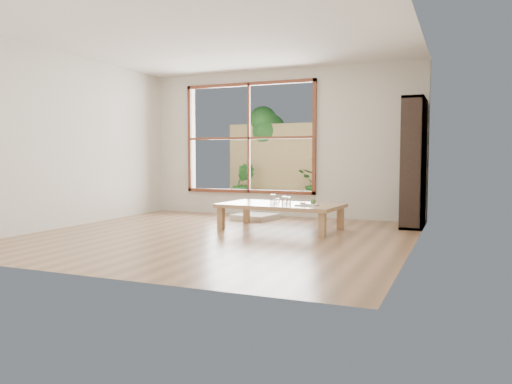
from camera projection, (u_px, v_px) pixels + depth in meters
ground at (219, 236)px, 6.71m from camera, size 5.00×5.00×0.00m
low_table at (281, 207)px, 7.26m from camera, size 1.79×1.09×0.38m
floor_cushion at (255, 217)px, 8.44m from camera, size 0.72×0.72×0.09m
bookshelf at (414, 163)px, 7.50m from camera, size 0.31×0.87×1.93m
glass_tall at (273, 199)px, 7.22m from camera, size 0.07×0.07×0.14m
glass_mid at (284, 200)px, 7.23m from camera, size 0.08×0.08×0.11m
glass_short at (288, 200)px, 7.27m from camera, size 0.08×0.08×0.10m
glass_small at (278, 201)px, 7.32m from camera, size 0.06×0.06×0.07m
food_tray at (308, 204)px, 6.96m from camera, size 0.30×0.21×0.09m
deck at (271, 209)px, 10.21m from camera, size 2.80×2.00×0.05m
garden_bench at (252, 194)px, 10.00m from camera, size 1.13×0.34×0.36m
bamboo_fence at (287, 164)px, 11.07m from camera, size 2.80×0.06×1.80m
shrub_right at (321, 182)px, 10.45m from camera, size 0.99×0.88×1.00m
shrub_left at (243, 183)px, 11.06m from camera, size 0.57×0.51×0.89m
garden_tree at (264, 132)px, 11.56m from camera, size 1.04×0.85×2.22m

